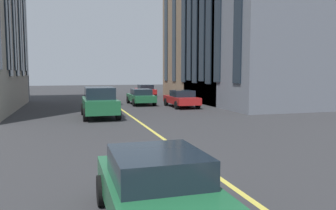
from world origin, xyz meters
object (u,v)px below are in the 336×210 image
object	(u,v)px
car_red_mid	(182,99)
car_green_oncoming	(141,97)
car_green_parked_a	(160,191)
car_red_far	(145,90)
car_green_parked_b	(100,102)

from	to	relation	value
car_red_mid	car_green_oncoming	world-z (taller)	same
car_green_parked_a	car_green_oncoming	world-z (taller)	same
car_green_oncoming	car_red_far	bearing A→B (deg)	-14.57
car_green_parked_a	car_green_oncoming	size ratio (longest dim) A/B	1.00
car_red_mid	car_red_far	bearing A→B (deg)	0.00
car_red_far	car_green_parked_b	world-z (taller)	car_green_parked_b
car_green_parked_a	car_green_parked_b	world-z (taller)	car_green_parked_b
car_green_parked_a	car_red_far	xyz separation A→B (m)	(33.45, -7.16, 0.00)
car_green_parked_a	car_red_mid	bearing A→B (deg)	-19.69
car_red_mid	car_green_oncoming	xyz separation A→B (m)	(3.13, 2.68, 0.00)
car_green_oncoming	car_green_parked_b	bearing A→B (deg)	151.07
car_red_mid	car_green_oncoming	bearing A→B (deg)	40.58
car_green_parked_a	car_green_oncoming	bearing A→B (deg)	-10.96
car_red_mid	car_red_far	xyz separation A→B (m)	(13.44, 0.00, 0.00)
car_green_parked_b	car_green_parked_a	bearing A→B (deg)	178.91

